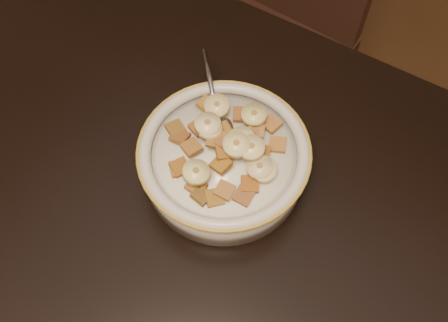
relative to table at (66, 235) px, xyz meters
The scene contains 43 objects.
table is the anchor object (origin of this frame).
chair 0.65m from the table, 100.82° to the left, with size 0.42×0.42×0.94m, color black.
cereal_bowl 0.22m from the table, 55.23° to the left, with size 0.20×0.20×0.05m, color #B4AA9D.
milk 0.22m from the table, 55.23° to the left, with size 0.17×0.17×0.00m, color silver.
spoon 0.23m from the table, 63.43° to the left, with size 0.04×0.05×0.01m, color #9AA0AE.
cereal_square_0 0.24m from the table, 41.58° to the left, with size 0.02×0.02×0.01m, color #904B17.
cereal_square_1 0.17m from the table, 54.46° to the left, with size 0.02×0.02×0.01m, color #9B5B26.
cereal_square_2 0.20m from the table, 59.66° to the left, with size 0.02×0.02×0.01m, color brown.
cereal_square_3 0.25m from the table, 53.62° to the left, with size 0.02×0.02×0.01m, color #94511B.
cereal_square_4 0.21m from the table, 40.41° to the left, with size 0.02×0.02×0.01m, color brown.
cereal_square_5 0.24m from the table, 73.54° to the left, with size 0.02×0.02×0.01m, color brown.
cereal_square_6 0.23m from the table, 60.03° to the left, with size 0.02×0.02×0.01m, color brown.
cereal_square_7 0.29m from the table, 52.11° to the left, with size 0.02×0.02×0.01m, color #985F20.
cereal_square_8 0.24m from the table, 60.08° to the left, with size 0.02×0.02×0.01m, color olive.
cereal_square_9 0.19m from the table, 39.87° to the left, with size 0.02×0.02×0.01m, color brown.
cereal_square_10 0.26m from the table, 55.84° to the left, with size 0.02×0.02×0.01m, color brown.
cereal_square_11 0.21m from the table, 66.80° to the left, with size 0.02×0.02×0.01m, color brown.
cereal_square_12 0.23m from the table, 38.34° to the left, with size 0.02×0.02×0.01m, color brown.
cereal_square_13 0.20m from the table, 38.68° to the left, with size 0.02×0.02×0.01m, color #96691C.
cereal_square_14 0.23m from the table, 52.41° to the left, with size 0.02×0.02×0.01m, color brown.
cereal_square_15 0.17m from the table, 54.40° to the left, with size 0.02×0.02×0.01m, color brown.
cereal_square_16 0.27m from the table, 56.94° to the left, with size 0.02×0.02×0.01m, color olive.
cereal_square_17 0.26m from the table, 50.21° to the left, with size 0.02×0.02×0.01m, color brown.
cereal_square_18 0.18m from the table, 44.33° to the left, with size 0.02×0.02×0.01m, color brown.
cereal_square_19 0.24m from the table, 54.75° to the left, with size 0.02×0.02×0.01m, color #915C32.
cereal_square_20 0.29m from the table, 58.05° to the left, with size 0.02×0.02×0.01m, color brown.
cereal_square_21 0.22m from the table, 57.27° to the left, with size 0.02×0.02×0.01m, color olive.
cereal_square_22 0.19m from the table, 72.58° to the left, with size 0.02×0.02×0.01m, color brown.
cereal_square_23 0.23m from the table, 56.04° to the left, with size 0.02×0.02×0.01m, color brown.
cereal_square_24 0.19m from the table, 67.90° to the left, with size 0.02×0.02×0.01m, color brown.
cereal_square_25 0.27m from the table, 64.36° to the left, with size 0.02×0.02×0.01m, color brown.
cereal_square_26 0.22m from the table, 48.91° to the left, with size 0.02×0.02×0.01m, color #9C651C.
cereal_square_27 0.26m from the table, 45.71° to the left, with size 0.02×0.02×0.01m, color brown.
banana_slice_0 0.26m from the table, 45.05° to the left, with size 0.03×0.03×0.01m, color beige.
banana_slice_1 0.28m from the table, 60.84° to the left, with size 0.03×0.03×0.01m, color #C8BE6A.
banana_slice_2 0.23m from the table, 62.54° to the left, with size 0.03×0.03×0.01m, color #D0BE86.
banana_slice_3 0.25m from the table, 53.81° to the left, with size 0.03×0.03×0.01m, color beige.
banana_slice_4 0.24m from the table, 51.86° to the left, with size 0.03×0.03×0.01m, color beige.
banana_slice_5 0.19m from the table, 46.69° to the left, with size 0.03×0.03×0.01m, color #D8C775.
banana_slice_6 0.26m from the table, 44.47° to the left, with size 0.03×0.03×0.01m, color #FFE4A9.
banana_slice_7 0.25m from the table, 68.91° to the left, with size 0.03×0.03×0.01m, color #EDD28A.
banana_slice_8 0.26m from the table, 50.04° to the left, with size 0.03×0.03×0.01m, color tan.
banana_slice_9 0.23m from the table, 61.88° to the left, with size 0.03×0.03×0.01m, color tan.
Camera 1 is at (0.29, -0.08, 1.32)m, focal length 40.00 mm.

